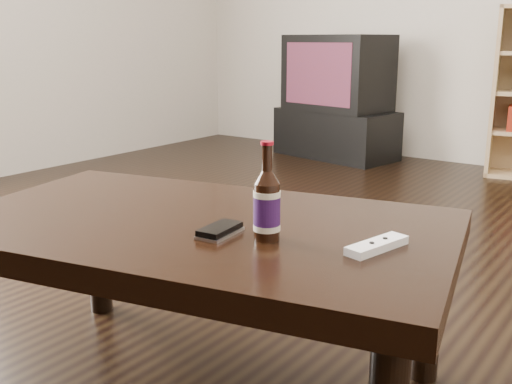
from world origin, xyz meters
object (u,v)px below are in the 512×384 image
Objects in this scene: phone at (220,231)px; coffee_table at (198,243)px; tv at (338,73)px; remote at (377,245)px; tv_stand at (336,134)px; beer_bottle at (267,206)px.

coffee_table is at bearing 147.89° from phone.
tv reaches higher than phone.
coffee_table is at bearing -56.77° from tv.
coffee_table is 8.10× the size of remote.
phone is 0.73× the size of remote.
tv_stand is 3.47m from beer_bottle.
beer_bottle reaches higher than remote.
remote is (1.74, -3.02, -0.18)m from tv.
coffee_table is (1.28, -3.08, 0.22)m from tv_stand.
coffee_table is 6.18× the size of beer_bottle.
coffee_table is at bearing -159.12° from remote.
tv reaches higher than coffee_table.
remote is at bearing -49.41° from tv.
tv_stand is 5.43× the size of remote.
coffee_table is 0.27m from beer_bottle.
phone is at bearing -25.86° from coffee_table.
phone is 0.36m from remote.
remote is at bearing 19.84° from beer_bottle.
tv_stand is at bearing 112.59° from coffee_table.
tv is 3.35m from coffee_table.
phone reaches higher than tv_stand.
tv_stand is at bearing 133.08° from remote.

